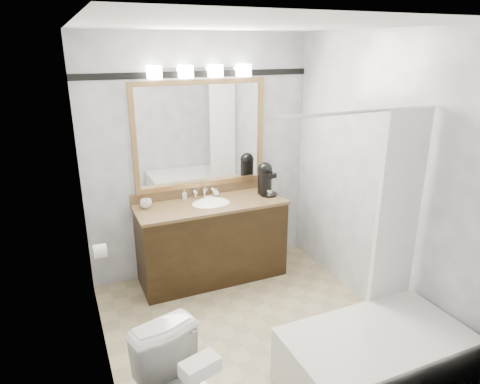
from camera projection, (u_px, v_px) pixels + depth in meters
room at (254, 197)px, 3.33m from camera, size 2.42×2.62×2.52m
vanity at (212, 239)px, 4.48m from camera, size 1.53×0.58×0.97m
mirror at (201, 135)px, 4.36m from camera, size 1.40×0.04×1.10m
vanity_light_bar at (200, 71)px, 4.11m from camera, size 1.02×0.14×0.12m
accent_stripe at (198, 74)px, 4.17m from camera, size 2.40×0.01×0.06m
bathtub at (376, 351)px, 3.08m from camera, size 1.30×0.75×1.96m
tp_roll at (100, 251)px, 3.65m from camera, size 0.11×0.12×0.12m
tissue_box at (200, 367)px, 2.19m from camera, size 0.22×0.16×0.08m
coffee_maker at (265, 178)px, 4.54m from camera, size 0.19×0.23×0.35m
cup_left at (146, 204)px, 4.20m from camera, size 0.15×0.15×0.09m
soap_bottle_a at (184, 195)px, 4.43m from camera, size 0.05×0.05×0.10m
soap_bottle_b at (216, 192)px, 4.52m from camera, size 0.07×0.07×0.08m
soap_bar at (209, 198)px, 4.45m from camera, size 0.09×0.06×0.03m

